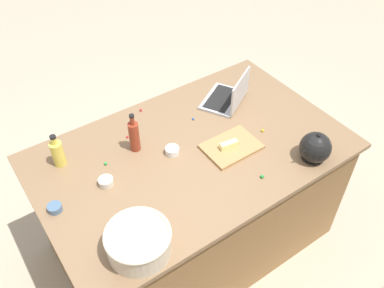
# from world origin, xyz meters

# --- Properties ---
(ground_plane) EXTENTS (12.00, 12.00, 0.00)m
(ground_plane) POSITION_xyz_m (0.00, 0.00, 0.00)
(ground_plane) COLOR #B7A88E
(island_counter) EXTENTS (1.81, 1.13, 0.90)m
(island_counter) POSITION_xyz_m (0.00, 0.00, 0.45)
(island_counter) COLOR olive
(island_counter) RESTS_ON ground
(laptop) EXTENTS (0.38, 0.35, 0.22)m
(laptop) POSITION_xyz_m (-0.45, -0.24, 0.95)
(laptop) COLOR #B7B7BC
(laptop) RESTS_ON island_counter
(mixing_bowl_large) EXTENTS (0.31, 0.31, 0.14)m
(mixing_bowl_large) POSITION_xyz_m (0.58, 0.41, 0.97)
(mixing_bowl_large) COLOR beige
(mixing_bowl_large) RESTS_ON island_counter
(bottle_oil) EXTENTS (0.07, 0.07, 0.21)m
(bottle_oil) POSITION_xyz_m (0.67, -0.34, 0.98)
(bottle_oil) COLOR #DBC64C
(bottle_oil) RESTS_ON island_counter
(bottle_soy) EXTENTS (0.06, 0.06, 0.26)m
(bottle_soy) POSITION_xyz_m (0.26, -0.20, 1.00)
(bottle_soy) COLOR maroon
(bottle_soy) RESTS_ON island_counter
(kettle) EXTENTS (0.21, 0.18, 0.20)m
(kettle) POSITION_xyz_m (-0.53, 0.44, 0.98)
(kettle) COLOR black
(kettle) RESTS_ON island_counter
(cutting_board) EXTENTS (0.32, 0.23, 0.02)m
(cutting_board) POSITION_xyz_m (-0.20, 0.11, 0.91)
(cutting_board) COLOR #AD7F4C
(cutting_board) RESTS_ON island_counter
(butter_stick_left) EXTENTS (0.11, 0.05, 0.04)m
(butter_stick_left) POSITION_xyz_m (-0.18, 0.11, 0.94)
(butter_stick_left) COLOR #F4E58C
(butter_stick_left) RESTS_ON cutting_board
(ramekin_small) EXTENTS (0.08, 0.08, 0.04)m
(ramekin_small) POSITION_xyz_m (0.11, -0.05, 0.92)
(ramekin_small) COLOR white
(ramekin_small) RESTS_ON island_counter
(ramekin_medium) EXTENTS (0.08, 0.08, 0.04)m
(ramekin_medium) POSITION_xyz_m (0.53, -0.05, 0.92)
(ramekin_medium) COLOR beige
(ramekin_medium) RESTS_ON island_counter
(ramekin_wide) EXTENTS (0.07, 0.07, 0.04)m
(ramekin_wide) POSITION_xyz_m (0.82, -0.04, 0.92)
(ramekin_wide) COLOR slate
(ramekin_wide) RESTS_ON island_counter
(candy_0) EXTENTS (0.02, 0.02, 0.02)m
(candy_0) POSITION_xyz_m (-0.43, -0.21, 0.91)
(candy_0) COLOR #CC3399
(candy_0) RESTS_ON island_counter
(candy_1) EXTENTS (0.01, 0.01, 0.01)m
(candy_1) POSITION_xyz_m (0.26, -0.31, 0.91)
(candy_1) COLOR red
(candy_1) RESTS_ON island_counter
(candy_2) EXTENTS (0.01, 0.01, 0.01)m
(candy_2) POSITION_xyz_m (-0.16, -0.22, 0.91)
(candy_2) COLOR blue
(candy_2) RESTS_ON island_counter
(candy_3) EXTENTS (0.02, 0.02, 0.02)m
(candy_3) POSITION_xyz_m (-0.19, 0.39, 0.91)
(candy_3) COLOR green
(candy_3) RESTS_ON island_counter
(candy_4) EXTENTS (0.02, 0.02, 0.02)m
(candy_4) POSITION_xyz_m (-0.45, 0.11, 0.91)
(candy_4) COLOR yellow
(candy_4) RESTS_ON island_counter
(candy_5) EXTENTS (0.02, 0.02, 0.02)m
(candy_5) POSITION_xyz_m (0.07, -0.49, 0.91)
(candy_5) COLOR red
(candy_5) RESTS_ON island_counter
(candy_6) EXTENTS (0.02, 0.02, 0.02)m
(candy_6) POSITION_xyz_m (-0.53, -0.22, 0.91)
(candy_6) COLOR green
(candy_6) RESTS_ON island_counter
(candy_7) EXTENTS (0.02, 0.02, 0.02)m
(candy_7) POSITION_xyz_m (0.46, -0.18, 0.91)
(candy_7) COLOR green
(candy_7) RESTS_ON island_counter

